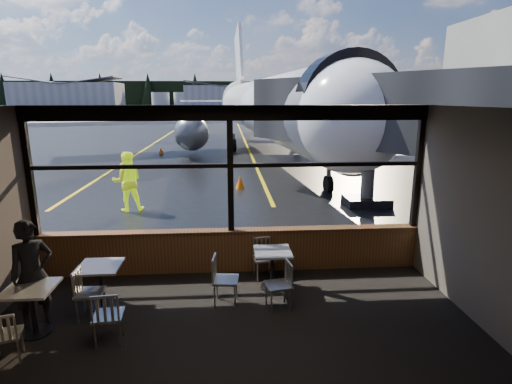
{
  "coord_description": "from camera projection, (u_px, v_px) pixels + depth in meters",
  "views": [
    {
      "loc": [
        -0.06,
        -8.01,
        3.64
      ],
      "look_at": [
        0.6,
        1.0,
        1.5
      ],
      "focal_mm": 28.0,
      "sensor_mm": 36.0,
      "label": 1
    }
  ],
  "objects": [
    {
      "name": "ground_plane",
      "position": [
        226.0,
        109.0,
        125.07
      ],
      "size": [
        520.0,
        520.0,
        0.0
      ],
      "primitive_type": "plane",
      "color": "black",
      "rests_on": "ground"
    },
    {
      "name": "carpet_floor",
      "position": [
        235.0,
        358.0,
        5.71
      ],
      "size": [
        8.0,
        6.0,
        0.01
      ],
      "primitive_type": "cube",
      "color": "black",
      "rests_on": "ground"
    },
    {
      "name": "ceiling",
      "position": [
        231.0,
        110.0,
        4.9
      ],
      "size": [
        8.0,
        6.0,
        0.04
      ],
      "primitive_type": "cube",
      "color": "#38332D",
      "rests_on": "ground"
    },
    {
      "name": "window_sill",
      "position": [
        232.0,
        251.0,
        8.52
      ],
      "size": [
        8.0,
        0.28,
        0.9
      ],
      "primitive_type": "cube",
      "color": "#56321A",
      "rests_on": "ground"
    },
    {
      "name": "window_header",
      "position": [
        229.0,
        113.0,
        7.85
      ],
      "size": [
        8.0,
        0.18,
        0.3
      ],
      "primitive_type": "cube",
      "color": "black",
      "rests_on": "ground"
    },
    {
      "name": "mullion_left",
      "position": [
        29.0,
        173.0,
        7.83
      ],
      "size": [
        0.12,
        0.12,
        2.6
      ],
      "primitive_type": "cube",
      "color": "black",
      "rests_on": "ground"
    },
    {
      "name": "mullion_centre",
      "position": [
        230.0,
        170.0,
        8.11
      ],
      "size": [
        0.12,
        0.12,
        2.6
      ],
      "primitive_type": "cube",
      "color": "black",
      "rests_on": "ground"
    },
    {
      "name": "mullion_right",
      "position": [
        418.0,
        168.0,
        8.39
      ],
      "size": [
        0.12,
        0.12,
        2.6
      ],
      "primitive_type": "cube",
      "color": "black",
      "rests_on": "ground"
    },
    {
      "name": "window_transom",
      "position": [
        230.0,
        166.0,
        8.09
      ],
      "size": [
        8.0,
        0.1,
        0.08
      ],
      "primitive_type": "cube",
      "color": "black",
      "rests_on": "ground"
    },
    {
      "name": "airliner",
      "position": [
        269.0,
        68.0,
        26.14
      ],
      "size": [
        33.31,
        38.73,
        11.02
      ],
      "primitive_type": null,
      "rotation": [
        0.0,
        0.0,
        0.09
      ],
      "color": "white",
      "rests_on": "ground_plane"
    },
    {
      "name": "jet_bridge",
      "position": [
        334.0,
        135.0,
        13.66
      ],
      "size": [
        8.92,
        10.9,
        4.75
      ],
      "primitive_type": null,
      "color": "#29292B",
      "rests_on": "ground_plane"
    },
    {
      "name": "cafe_table_near",
      "position": [
        272.0,
        270.0,
        7.75
      ],
      "size": [
        0.7,
        0.7,
        0.77
      ],
      "primitive_type": null,
      "color": "#A49D97",
      "rests_on": "carpet_floor"
    },
    {
      "name": "cafe_table_mid",
      "position": [
        102.0,
        286.0,
        7.05
      ],
      "size": [
        0.72,
        0.72,
        0.79
      ],
      "primitive_type": null,
      "color": "#9F9992",
      "rests_on": "carpet_floor"
    },
    {
      "name": "cafe_table_left",
      "position": [
        33.0,
        311.0,
        6.23
      ],
      "size": [
        0.72,
        0.72,
        0.79
      ],
      "primitive_type": null,
      "color": "#AAA59C",
      "rests_on": "carpet_floor"
    },
    {
      "name": "chair_near_e",
      "position": [
        278.0,
        286.0,
        6.97
      ],
      "size": [
        0.55,
        0.55,
        0.88
      ],
      "primitive_type": null,
      "rotation": [
        0.0,
        0.0,
        1.74
      ],
      "color": "#ABA59A",
      "rests_on": "carpet_floor"
    },
    {
      "name": "chair_near_w",
      "position": [
        226.0,
        280.0,
        7.12
      ],
      "size": [
        0.56,
        0.56,
        0.93
      ],
      "primitive_type": null,
      "rotation": [
        0.0,
        0.0,
        -1.68
      ],
      "color": "beige",
      "rests_on": "carpet_floor"
    },
    {
      "name": "chair_near_n",
      "position": [
        264.0,
        259.0,
        8.18
      ],
      "size": [
        0.52,
        0.52,
        0.84
      ],
      "primitive_type": null,
      "rotation": [
        0.0,
        0.0,
        3.28
      ],
      "color": "beige",
      "rests_on": "carpet_floor"
    },
    {
      "name": "chair_mid_s",
      "position": [
        108.0,
        316.0,
        5.99
      ],
      "size": [
        0.53,
        0.53,
        0.89
      ],
      "primitive_type": null,
      "rotation": [
        0.0,
        0.0,
        0.1
      ],
      "color": "#ACA79C",
      "rests_on": "carpet_floor"
    },
    {
      "name": "chair_mid_w",
      "position": [
        90.0,
        293.0,
        6.67
      ],
      "size": [
        0.49,
        0.49,
        0.9
      ],
      "primitive_type": null,
      "rotation": [
        0.0,
        0.0,
        -1.58
      ],
      "color": "#ADA89C",
      "rests_on": "carpet_floor"
    },
    {
      "name": "chair_left_s",
      "position": [
        6.0,
        336.0,
        5.57
      ],
      "size": [
        0.55,
        0.55,
        0.81
      ],
      "primitive_type": null,
      "rotation": [
        0.0,
        0.0,
        0.3
      ],
      "color": "beige",
      "rests_on": "carpet_floor"
    },
    {
      "name": "passenger",
      "position": [
        32.0,
        274.0,
        6.4
      ],
      "size": [
        0.77,
        0.73,
        1.78
      ],
      "primitive_type": "imported",
      "rotation": [
        0.0,
        0.0,
        0.64
      ],
      "color": "black",
      "rests_on": "carpet_floor"
    },
    {
      "name": "ground_crew",
      "position": [
        127.0,
        182.0,
        13.0
      ],
      "size": [
        1.09,
        0.93,
        1.95
      ],
      "primitive_type": "imported",
      "rotation": [
        0.0,
        0.0,
        3.37
      ],
      "color": "#BFF219",
      "rests_on": "ground_plane"
    },
    {
      "name": "cone_nose",
      "position": [
        240.0,
        182.0,
        16.35
      ],
      "size": [
        0.38,
        0.38,
        0.53
      ],
      "primitive_type": "cone",
      "color": "#FF5308",
      "rests_on": "ground_plane"
    },
    {
      "name": "cone_wing",
      "position": [
        161.0,
        151.0,
        26.38
      ],
      "size": [
        0.32,
        0.32,
        0.45
      ],
      "primitive_type": "cone",
      "color": "#E04707",
      "rests_on": "ground_plane"
    },
    {
      "name": "hangar_left",
      "position": [
        68.0,
        93.0,
        177.05
      ],
      "size": [
        45.0,
        18.0,
        11.0
      ],
      "primitive_type": null,
      "color": "silver",
      "rests_on": "ground_plane"
    },
    {
      "name": "hangar_mid",
      "position": [
        226.0,
        95.0,
        186.99
      ],
      "size": [
        38.0,
        15.0,
        10.0
      ],
      "primitive_type": null,
      "color": "silver",
      "rests_on": "ground_plane"
    },
    {
      "name": "hangar_right",
      "position": [
        356.0,
        92.0,
        184.23
      ],
      "size": [
        50.0,
        20.0,
        12.0
      ],
      "primitive_type": null,
      "color": "silver",
      "rests_on": "ground_plane"
    },
    {
      "name": "fuel_tank_a",
      "position": [
        161.0,
        99.0,
        182.41
      ],
      "size": [
        8.0,
        8.0,
        6.0
      ],
      "primitive_type": "cylinder",
      "color": "silver",
      "rests_on": "ground_plane"
    },
    {
      "name": "fuel_tank_b",
      "position": [
        183.0,
        99.0,
        183.12
      ],
      "size": [
        8.0,
        8.0,
        6.0
      ],
      "primitive_type": "cylinder",
      "color": "silver",
      "rests_on": "ground_plane"
    },
    {
      "name": "fuel_tank_c",
      "position": [
        204.0,
        99.0,
        183.83
      ],
      "size": [
        8.0,
        8.0,
        6.0
      ],
      "primitive_type": "cylinder",
      "color": "silver",
      "rests_on": "ground_plane"
    },
    {
      "name": "treeline",
      "position": [
        226.0,
        93.0,
        211.02
      ],
      "size": [
        360.0,
        3.0,
        12.0
      ],
      "primitive_type": "cube",
      "color": "black",
      "rests_on": "ground_plane"
    }
  ]
}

